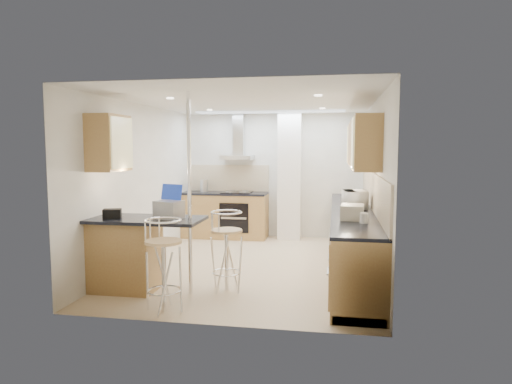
% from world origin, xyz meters
% --- Properties ---
extents(ground, '(4.80, 4.80, 0.00)m').
position_xyz_m(ground, '(0.00, 0.00, 0.00)').
color(ground, beige).
rests_on(ground, ground).
extents(room_shell, '(3.64, 4.84, 2.51)m').
position_xyz_m(room_shell, '(0.32, 0.38, 1.54)').
color(room_shell, silver).
rests_on(room_shell, ground).
extents(right_counter, '(0.63, 4.40, 0.92)m').
position_xyz_m(right_counter, '(1.50, 0.00, 0.46)').
color(right_counter, '#A27040').
rests_on(right_counter, ground).
extents(back_counter, '(1.70, 0.63, 0.92)m').
position_xyz_m(back_counter, '(-0.95, 2.10, 0.46)').
color(back_counter, '#A27040').
rests_on(back_counter, ground).
extents(peninsula, '(1.47, 0.72, 0.94)m').
position_xyz_m(peninsula, '(-1.12, -1.45, 0.48)').
color(peninsula, '#A27040').
rests_on(peninsula, ground).
extents(microwave, '(0.39, 0.52, 0.27)m').
position_xyz_m(microwave, '(1.53, 0.06, 1.05)').
color(microwave, white).
rests_on(microwave, right_counter).
extents(laptop, '(0.38, 0.33, 0.22)m').
position_xyz_m(laptop, '(-0.81, -1.43, 1.05)').
color(laptop, '#A7A9AF').
rests_on(laptop, peninsula).
extents(bag, '(0.26, 0.22, 0.12)m').
position_xyz_m(bag, '(-1.51, -1.55, 1.00)').
color(bag, black).
rests_on(bag, peninsula).
extents(bar_stool_near, '(0.55, 0.55, 1.05)m').
position_xyz_m(bar_stool_near, '(-0.63, -2.10, 0.53)').
color(bar_stool_near, tan).
rests_on(bar_stool_near, ground).
extents(bar_stool_end, '(0.59, 0.59, 1.03)m').
position_xyz_m(bar_stool_end, '(-0.11, -1.25, 0.52)').
color(bar_stool_end, tan).
rests_on(bar_stool_end, ground).
extents(jar_a, '(0.15, 0.15, 0.18)m').
position_xyz_m(jar_a, '(1.61, 0.28, 1.01)').
color(jar_a, beige).
rests_on(jar_a, right_counter).
extents(jar_b, '(0.12, 0.12, 0.16)m').
position_xyz_m(jar_b, '(1.54, 1.05, 1.00)').
color(jar_b, beige).
rests_on(jar_b, right_counter).
extents(jar_c, '(0.16, 0.16, 0.20)m').
position_xyz_m(jar_c, '(1.57, -0.02, 1.02)').
color(jar_c, beige).
rests_on(jar_c, right_counter).
extents(jar_d, '(0.13, 0.13, 0.13)m').
position_xyz_m(jar_d, '(1.58, -1.27, 0.98)').
color(jar_d, white).
rests_on(jar_d, right_counter).
extents(bread_bin, '(0.31, 0.37, 0.19)m').
position_xyz_m(bread_bin, '(1.45, -0.98, 1.01)').
color(bread_bin, beige).
rests_on(bread_bin, right_counter).
extents(kettle, '(0.16, 0.16, 0.24)m').
position_xyz_m(kettle, '(-1.40, 2.17, 1.04)').
color(kettle, silver).
rests_on(kettle, back_counter).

